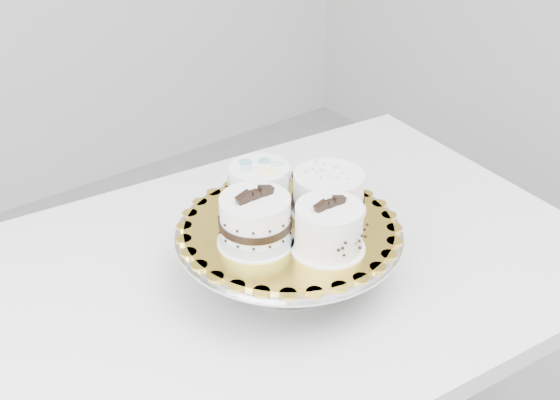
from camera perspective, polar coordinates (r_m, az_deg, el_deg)
table at (r=1.28m, az=-0.79°, el=-8.26°), size 1.22×0.88×0.75m
cake_stand at (r=1.15m, az=0.72°, el=-3.64°), size 0.37×0.37×0.10m
cake_board at (r=1.13m, az=0.73°, el=-2.23°), size 0.35×0.35×0.01m
cake_swirl at (r=1.06m, az=3.98°, el=-2.35°), size 0.12×0.12×0.09m
cake_banded at (r=1.08m, az=-2.02°, el=-1.82°), size 0.12×0.12×0.10m
cake_dots at (r=1.17m, az=-1.68°, el=1.17°), size 0.12×0.12×0.08m
cake_ribbon at (r=1.16m, az=3.99°, el=0.58°), size 0.14×0.13×0.07m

